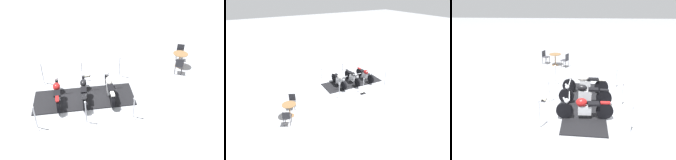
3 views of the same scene
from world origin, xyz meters
The scene contains 15 objects.
ground_plane centered at (0.00, 0.00, 0.00)m, with size 80.00×80.00×0.00m, color #A8AAB2.
display_platform centered at (0.00, 0.00, 0.02)m, with size 4.53×1.65×0.04m, color black.
motorcycle_cream centered at (1.17, -0.03, 0.50)m, with size 0.77×2.19×0.95m.
motorcycle_black centered at (0.00, 0.03, 0.50)m, with size 0.75×2.26×0.97m.
motorcycle_maroon centered at (-1.17, 0.09, 0.49)m, with size 0.73×2.15×0.95m.
stanchion_right_mid centered at (0.07, 1.55, 0.34)m, with size 0.32×0.32×1.03m.
stanchion_right_front centered at (2.00, 1.46, 0.39)m, with size 0.30×0.30×1.14m.
stanchion_left_front centered at (1.85, -1.64, 0.32)m, with size 0.33×0.33×1.02m.
stanchion_right_rear centered at (-1.85, 1.64, 0.38)m, with size 0.32×0.32×1.14m.
stanchion_left_rear centered at (-2.00, -1.46, 0.33)m, with size 0.35×0.35×1.10m.
stanchion_left_mid centered at (-0.07, -1.55, 0.35)m, with size 0.33×0.33×1.10m.
info_placard centered at (0.28, 1.83, 0.06)m, with size 0.40×0.24×0.21m.
cafe_table centered at (5.48, 1.81, 0.60)m, with size 0.79×0.79×0.79m.
cafe_chair_near_table centered at (5.84, 2.54, 0.54)m, with size 0.54×0.54×0.91m.
cafe_chair_across_table centered at (5.10, 1.08, 0.54)m, with size 0.54×0.54×0.93m.
Camera 1 is at (-0.44, -8.33, 6.68)m, focal length 36.99 mm.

